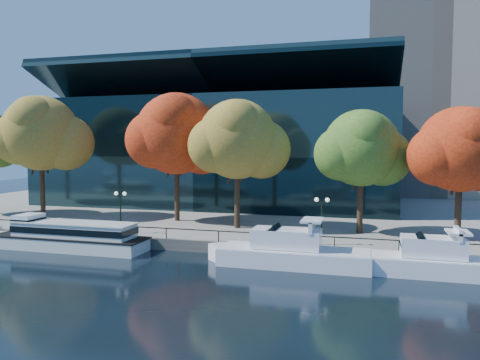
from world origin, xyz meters
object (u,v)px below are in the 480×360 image
(tree_5, at_px, (462,151))
(tree_1, at_px, (42,135))
(tour_boat, at_px, (66,235))
(tree_3, at_px, (238,141))
(lamp_2, at_px, (322,210))
(tree_2, at_px, (178,136))
(cruiser_far, at_px, (433,260))
(tree_4, at_px, (363,150))
(cruiser_near, at_px, (287,251))
(lamp_1, at_px, (120,203))

(tree_5, bearing_deg, tree_1, 177.68)
(tour_boat, xyz_separation_m, tree_3, (13.67, 9.49, 8.60))
(tree_3, relative_size, lamp_2, 3.26)
(tree_2, distance_m, tree_3, 8.20)
(cruiser_far, height_order, tree_4, tree_4)
(tree_2, relative_size, tree_3, 1.09)
(tree_1, bearing_deg, tour_boat, -44.41)
(cruiser_near, relative_size, lamp_1, 3.24)
(tree_1, xyz_separation_m, tree_2, (16.37, 1.83, -0.14))
(tree_1, relative_size, tree_2, 1.00)
(tree_1, height_order, tree_2, tree_2)
(cruiser_far, xyz_separation_m, lamp_2, (-8.39, 3.81, 2.84))
(tour_boat, xyz_separation_m, tree_4, (25.85, 9.95, 7.74))
(tour_boat, distance_m, tree_2, 16.32)
(cruiser_far, relative_size, tree_4, 0.92)
(cruiser_near, xyz_separation_m, cruiser_far, (10.63, 0.16, -0.04))
(lamp_2, bearing_deg, tree_2, 153.10)
(lamp_1, relative_size, lamp_2, 1.00)
(tree_2, xyz_separation_m, lamp_2, (16.81, -8.53, -6.57))
(tree_2, distance_m, lamp_1, 11.01)
(cruiser_near, relative_size, tree_4, 1.10)
(tree_2, height_order, lamp_1, tree_2)
(cruiser_far, bearing_deg, cruiser_near, -179.12)
(cruiser_near, height_order, tree_2, tree_2)
(tree_3, bearing_deg, tree_2, 161.53)
(cruiser_near, xyz_separation_m, lamp_2, (2.23, 3.97, 2.80))
(tree_3, bearing_deg, tree_5, -2.91)
(tree_1, bearing_deg, tree_3, -1.81)
(tree_5, xyz_separation_m, lamp_2, (-11.57, -4.89, -4.95))
(tree_2, bearing_deg, tree_5, -7.31)
(cruiser_near, height_order, lamp_2, lamp_2)
(tree_1, distance_m, tree_2, 16.47)
(cruiser_near, relative_size, tree_5, 1.10)
(tree_1, xyz_separation_m, lamp_1, (14.05, -6.70, -6.71))
(tree_5, distance_m, lamp_1, 31.48)
(tree_4, bearing_deg, tour_boat, -158.95)
(lamp_2, bearing_deg, tree_1, 168.58)
(cruiser_near, bearing_deg, tree_5, 32.70)
(cruiser_near, height_order, tree_4, tree_4)
(cruiser_far, distance_m, tree_5, 12.11)
(tree_1, height_order, lamp_1, tree_1)
(tour_boat, height_order, tree_2, tree_2)
(tree_2, bearing_deg, tree_3, -18.47)
(tree_3, distance_m, tree_4, 12.22)
(tree_1, xyz_separation_m, tree_4, (36.31, -0.30, -1.65))
(lamp_1, bearing_deg, tree_3, 30.51)
(cruiser_far, xyz_separation_m, tree_1, (-41.57, 10.51, 9.56))
(tree_1, height_order, tree_5, tree_1)
(tree_2, bearing_deg, lamp_1, -105.22)
(cruiser_near, xyz_separation_m, tree_3, (-6.82, 9.91, 8.72))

